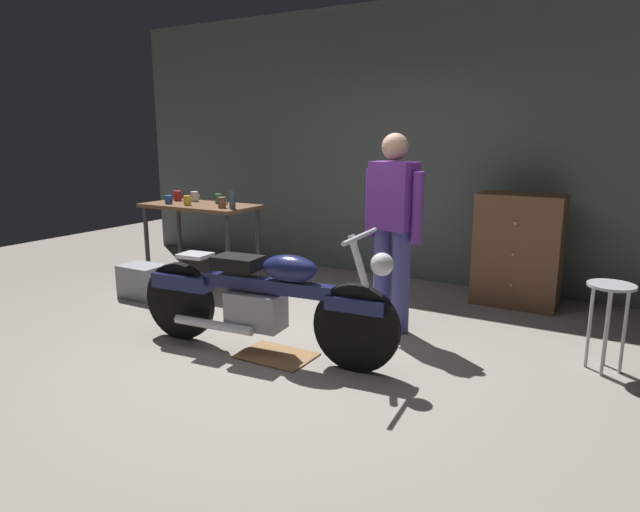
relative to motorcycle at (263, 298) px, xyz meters
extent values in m
plane|color=gray|center=(0.14, 0.00, -0.45)|extent=(12.00, 12.00, 0.00)
cube|color=#56605B|center=(0.14, 2.80, 1.10)|extent=(8.00, 0.12, 3.10)
cube|color=brown|center=(-1.83, 1.37, 0.43)|extent=(1.30, 0.64, 0.04)
cylinder|color=#2D2D33|center=(-2.42, 1.11, -0.02)|extent=(0.05, 0.05, 0.86)
cylinder|color=#2D2D33|center=(-1.24, 1.11, -0.02)|extent=(0.05, 0.05, 0.86)
cylinder|color=#2D2D33|center=(-2.42, 1.63, -0.02)|extent=(0.05, 0.05, 0.86)
cylinder|color=#2D2D33|center=(-1.24, 1.63, -0.02)|extent=(0.05, 0.05, 0.86)
cylinder|color=black|center=(0.75, 0.07, -0.13)|extent=(0.64, 0.13, 0.64)
cylinder|color=black|center=(-0.79, -0.07, -0.13)|extent=(0.64, 0.13, 0.64)
cube|color=#191E4C|center=(0.75, 0.07, 0.05)|extent=(0.45, 0.18, 0.10)
cube|color=#191E4C|center=(-0.74, -0.06, 0.05)|extent=(0.53, 0.23, 0.12)
cube|color=gray|center=(-0.07, 0.00, -0.11)|extent=(0.46, 0.28, 0.28)
cube|color=#191E4C|center=(0.03, 0.01, 0.10)|extent=(1.10, 0.20, 0.10)
ellipsoid|color=#191E4C|center=(0.23, 0.02, 0.25)|extent=(0.46, 0.26, 0.20)
cube|color=black|center=(-0.22, -0.02, 0.25)|extent=(0.38, 0.27, 0.10)
cube|color=silver|center=(-0.61, -0.05, 0.27)|extent=(0.26, 0.22, 0.03)
cylinder|color=silver|center=(0.81, 0.08, 0.20)|extent=(0.27, 0.07, 0.68)
cylinder|color=silver|center=(0.77, 0.07, 0.53)|extent=(0.09, 0.60, 0.03)
sphere|color=silver|center=(0.93, 0.09, 0.35)|extent=(0.16, 0.16, 0.16)
cylinder|color=silver|center=(-0.35, -0.17, -0.23)|extent=(0.70, 0.13, 0.07)
cylinder|color=#4C5099|center=(0.72, 0.97, -0.01)|extent=(0.15, 0.15, 0.88)
cylinder|color=#4C5099|center=(0.53, 1.02, -0.01)|extent=(0.15, 0.15, 0.88)
cube|color=#72339E|center=(0.63, 1.00, 0.71)|extent=(0.42, 0.31, 0.56)
cylinder|color=#72339E|center=(0.86, 0.94, 0.63)|extent=(0.09, 0.09, 0.58)
cylinder|color=#72339E|center=(0.39, 1.06, 0.63)|extent=(0.09, 0.09, 0.58)
sphere|color=tan|center=(0.63, 1.00, 1.11)|extent=(0.22, 0.22, 0.22)
cylinder|color=#B2B2B7|center=(2.29, 0.97, 0.18)|extent=(0.32, 0.32, 0.02)
cylinder|color=#B2B2B7|center=(2.40, 0.97, -0.14)|extent=(0.02, 0.02, 0.62)
cylinder|color=#B2B2B7|center=(2.29, 1.08, -0.14)|extent=(0.02, 0.02, 0.62)
cylinder|color=#B2B2B7|center=(2.18, 0.97, -0.14)|extent=(0.02, 0.02, 0.62)
cylinder|color=#B2B2B7|center=(2.29, 0.86, -0.14)|extent=(0.02, 0.02, 0.62)
cube|color=brown|center=(1.41, 2.30, 0.10)|extent=(0.80, 0.44, 1.10)
sphere|color=tan|center=(1.41, 2.07, 0.40)|extent=(0.04, 0.04, 0.04)
sphere|color=tan|center=(1.41, 2.07, 0.10)|extent=(0.04, 0.04, 0.04)
sphere|color=tan|center=(1.41, 2.07, -0.20)|extent=(0.04, 0.04, 0.04)
cube|color=olive|center=(0.12, 0.00, -0.44)|extent=(0.56, 0.40, 0.01)
cube|color=gray|center=(-1.98, 0.62, -0.28)|extent=(0.44, 0.32, 0.34)
cylinder|color=white|center=(-2.07, 1.54, 0.51)|extent=(0.09, 0.09, 0.11)
torus|color=white|center=(-2.02, 1.54, 0.51)|extent=(0.06, 0.01, 0.06)
cylinder|color=red|center=(-2.29, 1.50, 0.51)|extent=(0.09, 0.09, 0.11)
torus|color=red|center=(-2.24, 1.50, 0.51)|extent=(0.06, 0.01, 0.06)
cylinder|color=#2D51AD|center=(-2.17, 1.23, 0.50)|extent=(0.08, 0.08, 0.09)
torus|color=#2D51AD|center=(-2.12, 1.23, 0.50)|extent=(0.05, 0.01, 0.05)
cylinder|color=#3D7F4C|center=(-1.69, 1.52, 0.50)|extent=(0.08, 0.08, 0.11)
torus|color=#3D7F4C|center=(-1.65, 1.52, 0.51)|extent=(0.06, 0.01, 0.06)
cylinder|color=yellow|center=(-1.89, 1.23, 0.50)|extent=(0.08, 0.08, 0.10)
torus|color=yellow|center=(-1.85, 1.23, 0.51)|extent=(0.06, 0.01, 0.06)
cylinder|color=brown|center=(-1.41, 1.24, 0.51)|extent=(0.08, 0.08, 0.11)
torus|color=brown|center=(-1.36, 1.24, 0.51)|extent=(0.06, 0.01, 0.06)
cylinder|color=#3F4C59|center=(-1.27, 1.24, 0.54)|extent=(0.06, 0.06, 0.18)
cylinder|color=#3F4C59|center=(-1.27, 1.24, 0.66)|extent=(0.03, 0.03, 0.05)
cylinder|color=black|center=(-1.27, 1.24, 0.69)|extent=(0.03, 0.03, 0.01)
camera|label=1|loc=(2.41, -3.29, 1.21)|focal=31.28mm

